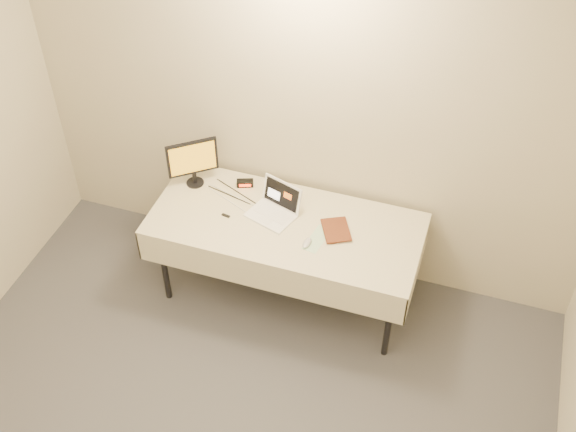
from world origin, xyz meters
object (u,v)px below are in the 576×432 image
(laptop, at_px, (275,207))
(monitor, at_px, (193,160))
(book, at_px, (324,220))
(table, at_px, (285,229))

(laptop, relative_size, monitor, 1.02)
(laptop, height_order, book, book)
(table, relative_size, monitor, 5.01)
(table, height_order, book, book)
(monitor, bearing_deg, table, -52.14)
(book, bearing_deg, laptop, 140.00)
(monitor, bearing_deg, laptop, -47.82)
(table, height_order, monitor, monitor)
(table, xyz_separation_m, monitor, (-0.75, 0.19, 0.28))
(laptop, relative_size, book, 1.62)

